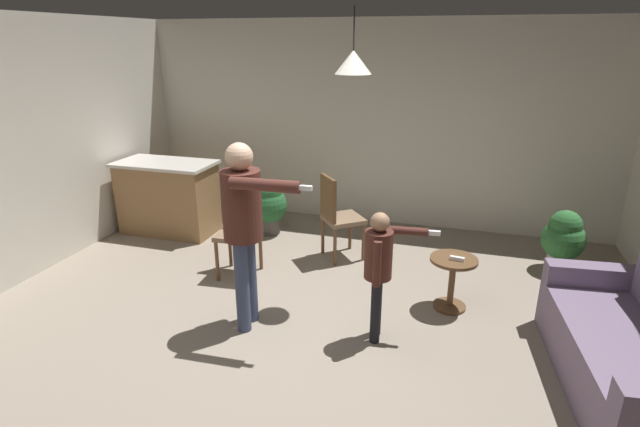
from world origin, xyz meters
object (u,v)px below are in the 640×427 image
kitchen_counter (168,197)px  dining_chair_near_wall (337,214)px  person_adult (244,217)px  potted_plant_corner (563,238)px  person_child (380,263)px  spare_remote_on_table (457,259)px  side_table_by_couch (452,277)px  dining_chair_by_counter (240,226)px  potted_plant_by_wall (269,204)px

kitchen_counter → dining_chair_near_wall: (2.34, -0.18, 0.07)m
person_adult → potted_plant_corner: 3.54m
person_child → spare_remote_on_table: (0.61, 0.66, -0.17)m
spare_remote_on_table → dining_chair_near_wall: bearing=148.5°
side_table_by_couch → spare_remote_on_table: size_ratio=4.00×
dining_chair_by_counter → dining_chair_near_wall: size_ratio=1.00×
person_adult → potted_plant_corner: person_adult is taller
person_child → potted_plant_corner: 2.56m
person_adult → spare_remote_on_table: size_ratio=12.79×
side_table_by_couch → potted_plant_corner: 1.64m
dining_chair_near_wall → spare_remote_on_table: bearing=19.7°
side_table_by_couch → person_adult: person_adult is taller
dining_chair_by_counter → potted_plant_corner: dining_chair_by_counter is taller
dining_chair_by_counter → kitchen_counter: bearing=-34.6°
side_table_by_couch → person_child: size_ratio=0.45×
potted_plant_by_wall → spare_remote_on_table: 2.77m
kitchen_counter → person_adult: 2.71m
person_child → dining_chair_near_wall: (-0.75, 1.49, -0.17)m
dining_chair_by_counter → dining_chair_near_wall: same height
dining_chair_near_wall → potted_plant_by_wall: (-1.06, 0.50, -0.14)m
potted_plant_by_wall → spare_remote_on_table: potted_plant_by_wall is taller
person_adult → dining_chair_near_wall: person_adult is taller
person_child → potted_plant_corner: person_child is taller
potted_plant_by_wall → kitchen_counter: bearing=-165.8°
side_table_by_couch → person_child: bearing=-129.9°
side_table_by_couch → person_adult: (-1.72, -0.82, 0.70)m
kitchen_counter → person_adult: size_ratio=0.76×
dining_chair_near_wall → spare_remote_on_table: dining_chair_near_wall is taller
person_adult → potted_plant_corner: (2.84, 2.01, -0.65)m
person_child → potted_plant_corner: size_ratio=1.64×
kitchen_counter → potted_plant_by_wall: (1.29, 0.32, -0.07)m
person_child → potted_plant_by_wall: (-1.81, 1.99, -0.31)m
dining_chair_by_counter → potted_plant_by_wall: bearing=-86.9°
potted_plant_by_wall → dining_chair_near_wall: bearing=-25.5°
dining_chair_by_counter → spare_remote_on_table: size_ratio=7.69×
person_child → dining_chair_by_counter: 1.86m
side_table_by_couch → dining_chair_by_counter: dining_chair_by_counter is taller
person_child → spare_remote_on_table: person_child is taller
spare_remote_on_table → dining_chair_by_counter: bearing=175.6°
kitchen_counter → potted_plant_by_wall: bearing=14.2°
kitchen_counter → spare_remote_on_table: size_ratio=9.69×
person_adult → dining_chair_near_wall: 1.73m
person_adult → spare_remote_on_table: bearing=111.4°
kitchen_counter → side_table_by_couch: (3.68, -0.97, -0.15)m
side_table_by_couch → kitchen_counter: bearing=165.2°
person_child → potted_plant_by_wall: person_child is taller
person_adult → person_child: person_adult is taller
dining_chair_near_wall → kitchen_counter: bearing=-133.2°
side_table_by_couch → dining_chair_by_counter: bearing=176.5°
person_adult → dining_chair_by_counter: 1.19m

